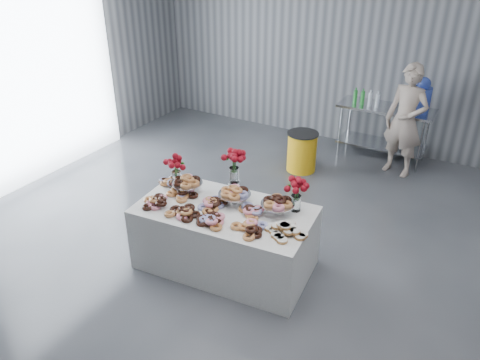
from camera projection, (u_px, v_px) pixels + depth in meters
The scene contains 16 objects.
ground at pixel (232, 290), 5.00m from camera, with size 9.00×9.00×0.00m, color #383A3F.
room_walls at pixel (206, 33), 3.93m from camera, with size 8.04×9.04×4.02m.
display_table at pixel (225, 238), 5.21m from camera, with size 1.90×1.00×0.75m, color white.
prep_table at pixel (384, 123), 7.64m from camera, with size 1.50×0.60×0.90m.
donut_mounds at pixel (222, 208), 4.98m from camera, with size 1.80×0.80×0.09m, color #B97443, non-canonical shape.
cake_stand_left at pixel (187, 182), 5.29m from camera, with size 0.36×0.36×0.17m.
cake_stand_mid at pixel (235, 193), 5.07m from camera, with size 0.36×0.36×0.17m.
cake_stand_right at pixel (278, 202), 4.89m from camera, with size 0.36×0.36×0.17m.
danish_pile at pixel (286, 228), 4.61m from camera, with size 0.48×0.48×0.11m, color white, non-canonical shape.
bouquet_left at pixel (175, 162), 5.37m from camera, with size 0.26×0.26×0.42m.
bouquet_right at pixel (297, 186), 4.88m from camera, with size 0.26×0.26×0.42m.
bouquet_center at pixel (234, 164), 5.16m from camera, with size 0.26×0.26×0.57m.
water_jug at pixel (422, 97), 7.17m from camera, with size 0.28×0.28×0.55m.
drink_bottles at pixel (366, 97), 7.51m from camera, with size 0.54×0.08×0.27m, color #268C33, non-canonical shape.
person at pixel (405, 121), 7.05m from camera, with size 0.63×0.42×1.74m, color #CC8C93.
trash_barrel at pixel (302, 152), 7.38m from camera, with size 0.49×0.49×0.64m.
Camera 1 is at (2.00, -3.30, 3.40)m, focal length 35.00 mm.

